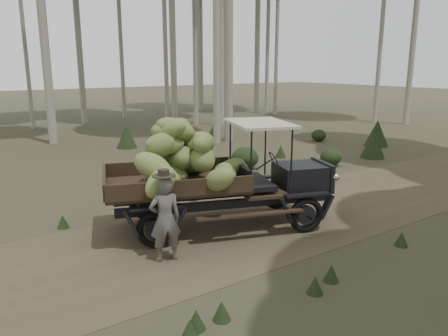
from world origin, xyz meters
The scene contains 5 objects.
ground centered at (0.00, 0.00, 0.00)m, with size 120.00×120.00×0.00m, color #473D2B.
dirt_track centered at (0.00, 0.00, 0.00)m, with size 70.00×4.00×0.01m, color brown.
banana_truck centered at (-0.21, 0.46, 1.48)m, with size 5.34×3.28×2.61m.
farmer centered at (-1.59, -0.52, 0.83)m, with size 0.66×0.52×1.75m.
undergrowth centered at (1.04, -2.56, 0.54)m, with size 25.37×22.21×1.37m.
Camera 1 is at (-4.99, -7.37, 3.58)m, focal length 35.00 mm.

